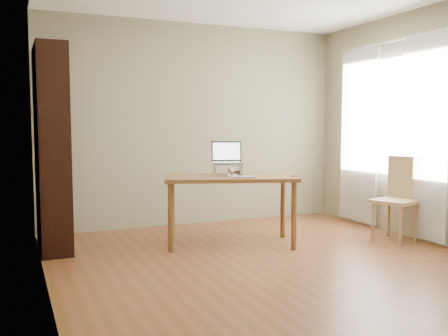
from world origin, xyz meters
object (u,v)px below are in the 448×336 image
cat (228,169)px  chair (400,195)px  desk (230,185)px  keyboard (242,177)px  laptop (225,157)px  bookshelf (52,149)px

cat → chair: size_ratio=0.51×
desk → keyboard: (0.04, -0.22, 0.11)m
laptop → keyboard: bearing=-64.9°
laptop → cat: bearing=-37.4°
bookshelf → keyboard: 1.99m
desk → cat: bearing=99.2°
chair → laptop: bearing=140.5°
desk → keyboard: keyboard is taller
cat → desk: bearing=-84.3°
desk → chair: size_ratio=1.64×
bookshelf → desk: 1.90m
desk → laptop: size_ratio=3.96×
chair → bookshelf: bearing=144.4°
bookshelf → cat: bookshelf is taller
bookshelf → chair: 3.82m
desk → keyboard: size_ratio=5.44×
cat → chair: (1.81, -0.68, -0.31)m
keyboard → bookshelf: bearing=179.9°
laptop → keyboard: 0.40m
keyboard → chair: (1.79, -0.35, -0.25)m
laptop → cat: laptop is taller
laptop → desk: bearing=-71.2°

